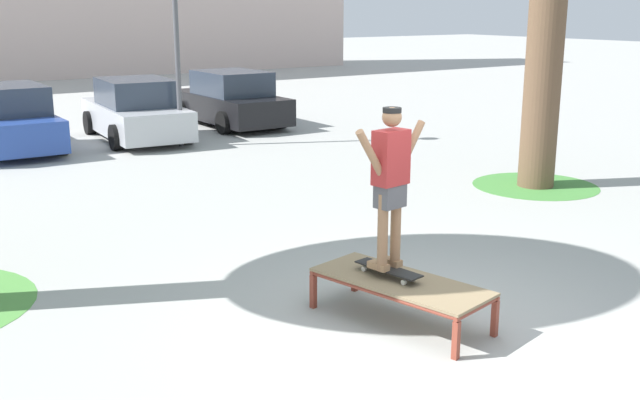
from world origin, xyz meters
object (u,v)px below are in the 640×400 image
skateboard (388,269)px  skater (390,177)px  car_black (230,100)px  car_blue (7,120)px  car_silver (136,111)px  skate_box (400,284)px

skateboard → skater: skater is taller
skater → car_black: skater is taller
car_blue → car_black: 6.00m
skater → car_blue: (-1.12, 12.42, -0.84)m
skater → car_blue: skater is taller
skateboard → car_silver: 12.35m
car_silver → skateboard: bearing=-98.7°
car_black → skater: bearing=-110.6°
car_blue → skateboard: bearing=-84.8°
skateboard → car_silver: car_silver is taller
skateboard → car_blue: car_blue is taller
car_blue → car_silver: same height
car_blue → skater: bearing=-84.8°
skate_box → car_black: (4.82, 13.08, 0.28)m
car_blue → car_silver: 2.99m
skateboard → car_blue: (-1.12, 12.42, 0.15)m
skate_box → skater: (-0.04, 0.16, 1.12)m
skateboard → skater: size_ratio=0.48×
skater → car_silver: size_ratio=0.39×
skater → car_silver: (1.86, 12.20, -0.84)m
car_silver → car_black: 3.08m
skateboard → car_black: bearing=69.4°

